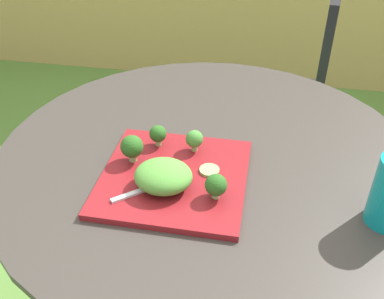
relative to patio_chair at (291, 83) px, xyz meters
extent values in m
cylinder|color=#38332D|center=(-0.20, -0.81, 0.21)|extent=(0.92, 0.92, 0.02)
cylinder|color=#38332D|center=(-0.20, -0.81, -0.14)|extent=(0.06, 0.06, 0.69)
cube|color=black|center=(-0.09, 0.01, -0.09)|extent=(0.49, 0.49, 0.03)
cube|color=black|center=(0.11, -0.01, 0.15)|extent=(0.08, 0.42, 0.45)
cylinder|color=black|center=(-0.25, 0.21, -0.31)|extent=(0.02, 0.02, 0.43)
cylinder|color=black|center=(-0.29, -0.14, -0.31)|extent=(0.02, 0.02, 0.43)
cylinder|color=black|center=(0.11, 0.17, -0.31)|extent=(0.02, 0.02, 0.43)
cylinder|color=black|center=(0.07, -0.19, -0.31)|extent=(0.02, 0.02, 0.43)
cube|color=maroon|center=(-0.26, -0.92, 0.23)|extent=(0.29, 0.29, 0.01)
cube|color=silver|center=(-0.31, -0.99, 0.24)|extent=(0.09, 0.08, 0.00)
cube|color=silver|center=(-0.25, -0.94, 0.24)|extent=(0.05, 0.05, 0.00)
ellipsoid|color=#519338|center=(-0.27, -0.96, 0.26)|extent=(0.11, 0.10, 0.05)
cylinder|color=#99B770|center=(-0.17, -0.97, 0.24)|extent=(0.01, 0.01, 0.01)
sphere|color=#285B1E|center=(-0.17, -0.97, 0.27)|extent=(0.04, 0.04, 0.04)
cylinder|color=#99B770|center=(-0.35, -0.89, 0.24)|extent=(0.02, 0.02, 0.02)
sphere|color=#285B1E|center=(-0.35, -0.89, 0.27)|extent=(0.05, 0.05, 0.05)
cylinder|color=#99B770|center=(-0.31, -0.83, 0.24)|extent=(0.01, 0.01, 0.01)
sphere|color=#285B1E|center=(-0.31, -0.83, 0.26)|extent=(0.04, 0.04, 0.04)
cylinder|color=#99B770|center=(-0.23, -0.83, 0.24)|extent=(0.01, 0.01, 0.01)
sphere|color=#427F33|center=(-0.23, -0.83, 0.27)|extent=(0.04, 0.04, 0.04)
cylinder|color=#8EB766|center=(-0.19, -0.90, 0.24)|extent=(0.04, 0.04, 0.01)
camera|label=1|loc=(-0.10, -1.58, 0.78)|focal=40.86mm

